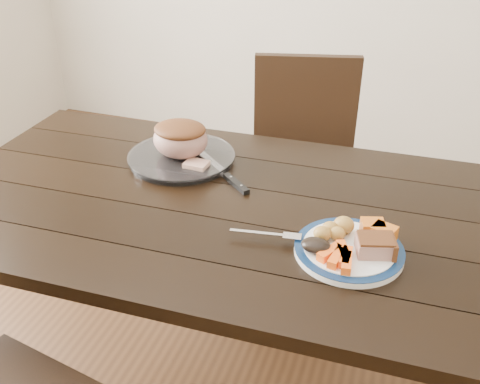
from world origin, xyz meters
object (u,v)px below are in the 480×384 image
(serving_platter, at_px, (182,158))
(pork_slice, at_px, (375,246))
(chair_far, at_px, (303,162))
(dinner_plate, at_px, (349,251))
(fork, at_px, (271,235))
(dining_table, at_px, (216,226))
(roast_joint, at_px, (181,140))
(carving_knife, at_px, (229,178))

(serving_platter, bearing_deg, pork_slice, -26.43)
(chair_far, xyz_separation_m, dinner_plate, (0.30, -0.86, 0.23))
(chair_far, relative_size, fork, 5.22)
(dining_table, bearing_deg, chair_far, 82.78)
(dinner_plate, height_order, roast_joint, roast_joint)
(dining_table, bearing_deg, serving_platter, 135.34)
(fork, bearing_deg, serving_platter, 131.00)
(pork_slice, height_order, carving_knife, pork_slice)
(fork, bearing_deg, dining_table, 136.02)
(fork, height_order, roast_joint, roast_joint)
(dining_table, xyz_separation_m, carving_knife, (-0.00, 0.12, 0.10))
(dining_table, distance_m, dinner_plate, 0.43)
(roast_joint, bearing_deg, fork, -39.94)
(chair_far, relative_size, carving_knife, 3.60)
(carving_knife, bearing_deg, dining_table, -49.59)
(dining_table, distance_m, fork, 0.27)
(dinner_plate, relative_size, pork_slice, 3.10)
(pork_slice, relative_size, carving_knife, 0.33)
(pork_slice, height_order, roast_joint, roast_joint)
(pork_slice, bearing_deg, dining_table, 163.61)
(dining_table, height_order, fork, fork)
(fork, bearing_deg, dinner_plate, -5.00)
(dining_table, height_order, pork_slice, pork_slice)
(serving_platter, height_order, roast_joint, roast_joint)
(dining_table, relative_size, pork_slice, 19.32)
(dinner_plate, height_order, pork_slice, pork_slice)
(fork, relative_size, roast_joint, 1.02)
(roast_joint, relative_size, carving_knife, 0.67)
(carving_knife, bearing_deg, pork_slice, 11.34)
(dining_table, xyz_separation_m, serving_platter, (-0.19, 0.18, 0.10))
(dining_table, bearing_deg, fork, -34.92)
(serving_platter, height_order, pork_slice, pork_slice)
(pork_slice, xyz_separation_m, roast_joint, (-0.64, 0.32, 0.03))
(carving_knife, bearing_deg, dinner_plate, 8.40)
(fork, xyz_separation_m, roast_joint, (-0.39, 0.33, 0.05))
(dinner_plate, xyz_separation_m, roast_joint, (-0.58, 0.31, 0.07))
(chair_far, relative_size, roast_joint, 5.35)
(carving_knife, bearing_deg, fork, -11.55)
(dining_table, xyz_separation_m, chair_far, (0.09, 0.74, -0.13))
(pork_slice, bearing_deg, roast_joint, 153.57)
(dining_table, distance_m, chair_far, 0.75)
(fork, relative_size, carving_knife, 0.69)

